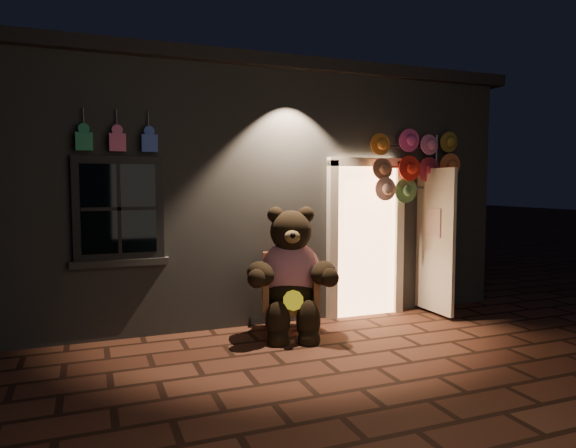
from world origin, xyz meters
TOP-DOWN VIEW (x-y plane):
  - ground at (0.00, 0.00)m, footprint 60.00×60.00m
  - shop_building at (0.00, 3.99)m, footprint 7.30×5.95m
  - wicker_armchair at (0.06, 1.07)m, footprint 0.80×0.77m
  - teddy_bear at (0.04, 0.95)m, footprint 1.14×1.04m
  - hat_rack at (2.01, 1.28)m, footprint 1.44×0.22m

SIDE VIEW (x-z plane):
  - ground at x=0.00m, z-range 0.00..0.00m
  - wicker_armchair at x=0.06m, z-range 0.00..0.97m
  - teddy_bear at x=0.04m, z-range -0.09..1.55m
  - shop_building at x=0.00m, z-range -0.02..3.49m
  - hat_rack at x=2.01m, z-range 0.82..3.37m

